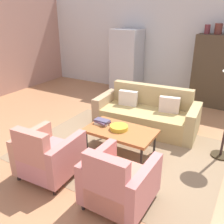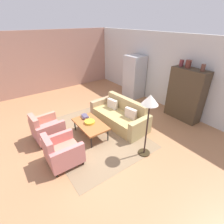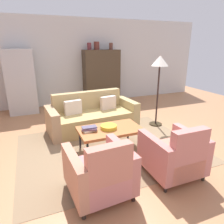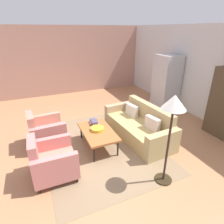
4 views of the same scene
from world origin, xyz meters
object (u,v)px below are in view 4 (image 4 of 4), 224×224
(fruit_bowl, at_px, (97,129))
(floor_lamp, at_px, (173,111))
(coffee_table, at_px, (98,132))
(refrigerator, at_px, (166,82))
(armchair_left, at_px, (45,132))
(book_stack, at_px, (94,122))
(couch, at_px, (140,127))
(armchair_right, at_px, (51,162))

(fruit_bowl, relative_size, floor_lamp, 0.18)
(coffee_table, relative_size, fruit_bowl, 3.84)
(refrigerator, distance_m, floor_lamp, 3.97)
(coffee_table, distance_m, armchair_left, 1.31)
(refrigerator, bearing_deg, book_stack, -69.92)
(couch, relative_size, fruit_bowl, 6.92)
(armchair_left, relative_size, refrigerator, 0.48)
(coffee_table, height_order, fruit_bowl, fruit_bowl)
(couch, bearing_deg, fruit_bowl, 84.58)
(book_stack, bearing_deg, armchair_left, -99.30)
(armchair_left, relative_size, book_stack, 2.85)
(couch, distance_m, refrigerator, 2.59)
(armchair_left, xyz_separation_m, book_stack, (0.20, 1.20, 0.14))
(armchair_left, relative_size, armchair_right, 1.00)
(fruit_bowl, height_order, refrigerator, refrigerator)
(armchair_right, height_order, fruit_bowl, armchair_right)
(couch, bearing_deg, armchair_right, 100.14)
(armchair_right, distance_m, fruit_bowl, 1.33)
(refrigerator, bearing_deg, coffee_table, -64.03)
(coffee_table, distance_m, refrigerator, 3.56)
(armchair_right, xyz_separation_m, refrigerator, (-2.14, 4.34, 0.58))
(armchair_right, bearing_deg, couch, 104.97)
(refrigerator, bearing_deg, fruit_bowl, -64.46)
(armchair_left, height_order, refrigerator, refrigerator)
(book_stack, relative_size, floor_lamp, 0.18)
(armchair_left, xyz_separation_m, refrigerator, (-0.95, 4.34, 0.58))
(fruit_bowl, bearing_deg, armchair_right, -61.66)
(armchair_right, relative_size, refrigerator, 0.48)
(armchair_left, relative_size, fruit_bowl, 2.82)
(coffee_table, xyz_separation_m, floor_lamp, (1.56, 0.76, 1.05))
(coffee_table, xyz_separation_m, fruit_bowl, (-0.03, 0.00, 0.07))
(armchair_left, height_order, fruit_bowl, armchair_left)
(book_stack, bearing_deg, couch, 71.13)
(coffee_table, bearing_deg, couch, 90.31)
(couch, relative_size, floor_lamp, 1.26)
(couch, height_order, fruit_bowl, couch)
(couch, xyz_separation_m, coffee_table, (0.01, -1.19, 0.11))
(fruit_bowl, relative_size, refrigerator, 0.17)
(coffee_table, relative_size, book_stack, 3.89)
(armchair_left, bearing_deg, fruit_bowl, 60.80)
(armchair_right, xyz_separation_m, fruit_bowl, (-0.63, 1.17, 0.13))
(couch, relative_size, armchair_left, 2.46)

